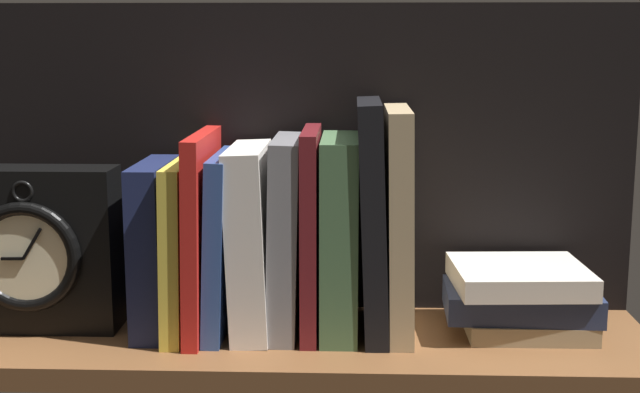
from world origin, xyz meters
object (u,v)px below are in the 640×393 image
book_navy_bierce (156,246)px  book_red_requiem (202,233)px  framed_clock (35,250)px  book_white_catcher (251,239)px  book_maroon_dawkins (311,231)px  book_blue_modern (222,243)px  book_yellow_seinlanguage (183,246)px  book_stack_side (521,298)px  book_black_skeptic (372,218)px  book_tan_shortstories (398,222)px  book_green_romantic (340,235)px  book_gray_chess (286,235)px

book_navy_bierce → book_red_requiem: 5.55cm
framed_clock → book_white_catcher: bearing=2.2°
book_maroon_dawkins → book_blue_modern: bearing=180.0°
book_yellow_seinlanguage → book_stack_side: bearing=0.5°
book_blue_modern → book_maroon_dawkins: (9.96, 0.00, 1.37)cm
book_yellow_seinlanguage → book_maroon_dawkins: book_maroon_dawkins is taller
book_black_skeptic → book_tan_shortstories: 2.90cm
book_blue_modern → framed_clock: bearing=-177.4°
book_navy_bierce → framed_clock: size_ratio=1.03×
book_navy_bierce → book_white_catcher: 10.84cm
book_navy_bierce → book_red_requiem: size_ratio=0.85×
book_yellow_seinlanguage → book_blue_modern: book_blue_modern is taller
book_navy_bierce → framed_clock: 13.43cm
book_navy_bierce → book_blue_modern: bearing=0.0°
book_black_skeptic → book_green_romantic: bearing=180.0°
book_red_requiem → book_green_romantic: book_red_requiem is taller
book_white_catcher → book_stack_side: book_white_catcher is taller
book_red_requiem → book_black_skeptic: bearing=0.0°
book_white_catcher → book_maroon_dawkins: bearing=0.0°
book_red_requiem → book_navy_bierce: bearing=180.0°
book_navy_bierce → book_white_catcher: book_white_catcher is taller
book_black_skeptic → book_stack_side: size_ratio=1.52×
book_black_skeptic → book_blue_modern: bearing=180.0°
book_green_romantic → book_stack_side: size_ratio=1.29×
book_red_requiem → book_gray_chess: size_ratio=1.02×
book_red_requiem → book_blue_modern: (2.18, 0.00, -1.14)cm
book_green_romantic → book_black_skeptic: book_black_skeptic is taller
book_yellow_seinlanguage → book_tan_shortstories: size_ratio=0.77×
book_maroon_dawkins → framed_clock: (-30.83, -0.95, -2.15)cm
book_black_skeptic → book_gray_chess: bearing=180.0°
book_maroon_dawkins → framed_clock: 30.92cm
book_white_catcher → book_green_romantic: 9.85cm
book_white_catcher → book_stack_side: bearing=0.6°
book_tan_shortstories → book_gray_chess: bearing=180.0°
book_green_romantic → book_stack_side: (20.32, 0.31, -7.02)cm
book_gray_chess → book_maroon_dawkins: 2.79cm
framed_clock → book_stack_side: bearing=1.3°
book_white_catcher → book_black_skeptic: book_black_skeptic is taller
book_yellow_seinlanguage → book_maroon_dawkins: 14.48cm
book_yellow_seinlanguage → book_maroon_dawkins: bearing=0.0°
book_navy_bierce → book_stack_side: (40.95, 0.31, -5.57)cm
book_maroon_dawkins → book_black_skeptic: 6.97cm
book_blue_modern → book_green_romantic: 13.19cm
book_green_romantic → book_yellow_seinlanguage: bearing=180.0°
book_yellow_seinlanguage → framed_clock: bearing=-176.7°
book_white_catcher → book_tan_shortstories: 16.43cm
book_white_catcher → book_yellow_seinlanguage: bearing=180.0°
book_maroon_dawkins → book_tan_shortstories: bearing=0.0°
book_gray_chess → framed_clock: bearing=-178.1°
book_stack_side → book_tan_shortstories: bearing=-178.7°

